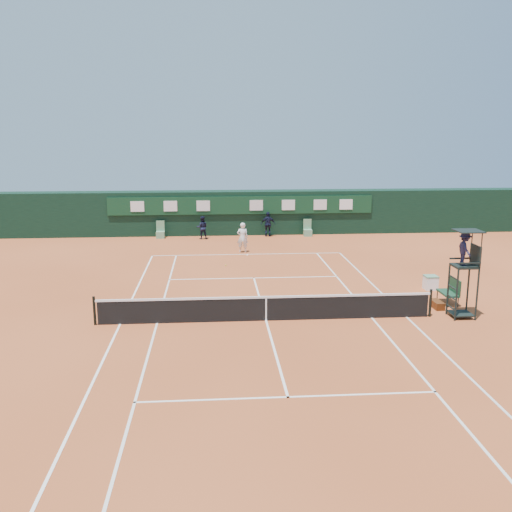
{
  "coord_description": "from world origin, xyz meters",
  "views": [
    {
      "loc": [
        -1.95,
        -20.58,
        7.1
      ],
      "look_at": [
        0.07,
        6.0,
        1.2
      ],
      "focal_mm": 40.0,
      "sensor_mm": 36.0,
      "label": 1
    }
  ],
  "objects_px": {
    "cooler": "(431,282)",
    "umpire_chair": "(465,255)",
    "player": "(243,237)",
    "player_bench": "(451,290)",
    "tennis_net": "(266,308)"
  },
  "relations": [
    {
      "from": "tennis_net",
      "to": "cooler",
      "type": "height_order",
      "value": "tennis_net"
    },
    {
      "from": "umpire_chair",
      "to": "player_bench",
      "type": "xyz_separation_m",
      "value": [
        0.33,
        1.78,
        -1.86
      ]
    },
    {
      "from": "tennis_net",
      "to": "player_bench",
      "type": "xyz_separation_m",
      "value": [
        7.89,
        1.62,
        0.09
      ]
    },
    {
      "from": "player_bench",
      "to": "player",
      "type": "bearing_deg",
      "value": 126.74
    },
    {
      "from": "cooler",
      "to": "player",
      "type": "distance_m",
      "value": 11.92
    },
    {
      "from": "tennis_net",
      "to": "cooler",
      "type": "bearing_deg",
      "value": 25.6
    },
    {
      "from": "player_bench",
      "to": "player",
      "type": "xyz_separation_m",
      "value": [
        -8.12,
        10.88,
        0.3
      ]
    },
    {
      "from": "cooler",
      "to": "tennis_net",
      "type": "bearing_deg",
      "value": -154.4
    },
    {
      "from": "tennis_net",
      "to": "player_bench",
      "type": "height_order",
      "value": "same"
    },
    {
      "from": "tennis_net",
      "to": "cooler",
      "type": "relative_size",
      "value": 20.0
    },
    {
      "from": "player_bench",
      "to": "cooler",
      "type": "xyz_separation_m",
      "value": [
        -0.01,
        2.15,
        -0.27
      ]
    },
    {
      "from": "cooler",
      "to": "umpire_chair",
      "type": "bearing_deg",
      "value": -94.54
    },
    {
      "from": "player_bench",
      "to": "tennis_net",
      "type": "bearing_deg",
      "value": -168.41
    },
    {
      "from": "tennis_net",
      "to": "umpire_chair",
      "type": "distance_m",
      "value": 7.81
    },
    {
      "from": "player_bench",
      "to": "umpire_chair",
      "type": "bearing_deg",
      "value": -100.43
    }
  ]
}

